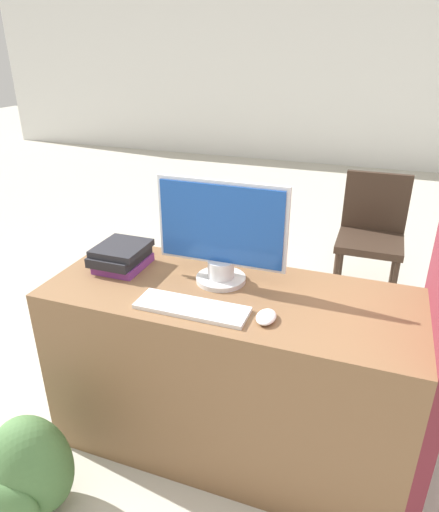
# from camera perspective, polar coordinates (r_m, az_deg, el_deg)

# --- Properties ---
(ground_plane) EXTENTS (20.00, 20.00, 0.00)m
(ground_plane) POSITION_cam_1_polar(r_m,az_deg,el_deg) (2.08, -1.88, -27.31)
(ground_plane) COLOR #BCB7A8
(wall_back) EXTENTS (12.00, 0.06, 2.80)m
(wall_back) POSITION_cam_1_polar(r_m,az_deg,el_deg) (7.03, 17.22, 21.96)
(wall_back) COLOR white
(wall_back) RESTS_ON ground_plane
(desk) EXTENTS (1.45, 0.58, 0.77)m
(desk) POSITION_cam_1_polar(r_m,az_deg,el_deg) (1.99, 1.16, -14.18)
(desk) COLOR brown
(desk) RESTS_ON ground_plane
(carrel_divider) EXTENTS (0.07, 0.68, 1.34)m
(carrel_divider) POSITION_cam_1_polar(r_m,az_deg,el_deg) (1.81, 25.23, -9.81)
(carrel_divider) COLOR maroon
(carrel_divider) RESTS_ON ground_plane
(monitor) EXTENTS (0.52, 0.20, 0.42)m
(monitor) POSITION_cam_1_polar(r_m,az_deg,el_deg) (1.77, 0.20, 2.71)
(monitor) COLOR silver
(monitor) RESTS_ON desk
(keyboard) EXTENTS (0.42, 0.13, 0.02)m
(keyboard) POSITION_cam_1_polar(r_m,az_deg,el_deg) (1.66, -3.47, -6.47)
(keyboard) COLOR white
(keyboard) RESTS_ON desk
(mouse) EXTENTS (0.07, 0.11, 0.03)m
(mouse) POSITION_cam_1_polar(r_m,az_deg,el_deg) (1.60, 5.85, -7.58)
(mouse) COLOR white
(mouse) RESTS_ON desk
(book_stack) EXTENTS (0.20, 0.23, 0.10)m
(book_stack) POSITION_cam_1_polar(r_m,az_deg,el_deg) (1.99, -12.16, -0.00)
(book_stack) COLOR #7A3384
(book_stack) RESTS_ON desk
(backpack) EXTENTS (0.32, 0.29, 0.43)m
(backpack) POSITION_cam_1_polar(r_m,az_deg,el_deg) (2.00, -22.58, -23.36)
(backpack) COLOR #47703D
(backpack) RESTS_ON ground_plane
(far_chair) EXTENTS (0.44, 0.44, 0.84)m
(far_chair) POSITION_cam_1_polar(r_m,az_deg,el_deg) (3.37, 18.50, 3.19)
(far_chair) COLOR #38281E
(far_chair) RESTS_ON ground_plane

